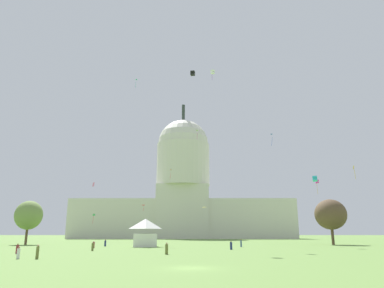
% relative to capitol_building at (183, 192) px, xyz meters
% --- Properties ---
extents(ground_plane, '(800.00, 800.00, 0.00)m').
position_rel_capitol_building_xyz_m(ground_plane, '(5.76, -160.04, -24.88)').
color(ground_plane, olive).
extents(capitol_building, '(119.40, 29.67, 76.19)m').
position_rel_capitol_building_xyz_m(capitol_building, '(0.00, 0.00, 0.00)').
color(capitol_building, beige).
rests_on(capitol_building, ground_plane).
extents(event_tent, '(6.50, 7.49, 6.44)m').
position_rel_capitol_building_xyz_m(event_tent, '(-5.45, -109.61, -21.64)').
color(event_tent, white).
rests_on(event_tent, ground_plane).
extents(tree_west_mid, '(10.60, 10.09, 11.92)m').
position_rel_capitol_building_xyz_m(tree_west_mid, '(-40.20, -95.46, -16.95)').
color(tree_west_mid, brown).
rests_on(tree_west_mid, ground_plane).
extents(tree_east_near, '(12.39, 12.35, 12.32)m').
position_rel_capitol_building_xyz_m(tree_east_near, '(44.23, -95.49, -16.74)').
color(tree_east_near, brown).
rests_on(tree_east_near, ground_plane).
extents(person_olive_deep_crowd, '(0.63, 0.63, 1.78)m').
position_rel_capitol_building_xyz_m(person_olive_deep_crowd, '(1.86, -138.89, -24.07)').
color(person_olive_deep_crowd, olive).
rests_on(person_olive_deep_crowd, ground_plane).
extents(person_olive_mid_left, '(0.50, 0.50, 1.58)m').
position_rel_capitol_building_xyz_m(person_olive_mid_left, '(-12.68, -127.88, -24.16)').
color(person_olive_mid_left, olive).
rests_on(person_olive_mid_left, ground_plane).
extents(person_maroon_lawn_far_right, '(0.47, 0.47, 1.46)m').
position_rel_capitol_building_xyz_m(person_maroon_lawn_far_right, '(-15.76, -116.12, -24.23)').
color(person_maroon_lawn_far_right, maroon).
rests_on(person_maroon_lawn_far_right, ground_plane).
extents(person_white_front_center, '(0.53, 0.53, 1.51)m').
position_rel_capitol_building_xyz_m(person_white_front_center, '(-16.60, -148.14, -24.19)').
color(person_white_front_center, silver).
rests_on(person_white_front_center, ground_plane).
extents(person_denim_mid_center, '(0.46, 0.46, 1.75)m').
position_rel_capitol_building_xyz_m(person_denim_mid_center, '(17.09, -110.31, -24.07)').
color(person_denim_mid_center, '#3D5684').
rests_on(person_denim_mid_center, ground_plane).
extents(person_navy_back_right, '(0.55, 0.55, 1.67)m').
position_rel_capitol_building_xyz_m(person_navy_back_right, '(13.41, -123.49, -24.13)').
color(person_navy_back_right, navy).
rests_on(person_navy_back_right, ground_plane).
extents(person_olive_aisle_center, '(0.54, 0.54, 1.80)m').
position_rel_capitol_building_xyz_m(person_olive_aisle_center, '(-14.09, -148.26, -24.05)').
color(person_olive_aisle_center, olive).
rests_on(person_olive_aisle_center, ground_plane).
extents(person_maroon_back_left, '(0.48, 0.48, 1.58)m').
position_rel_capitol_building_xyz_m(person_maroon_back_left, '(-22.17, -137.00, -24.17)').
color(person_maroon_back_left, maroon).
rests_on(person_maroon_back_left, ground_plane).
extents(person_navy_near_tree_west, '(0.52, 0.52, 1.60)m').
position_rel_capitol_building_xyz_m(person_navy_near_tree_west, '(-15.49, -106.84, -24.16)').
color(person_navy_near_tree_west, navy).
rests_on(person_navy_near_tree_west, ground_plane).
extents(kite_turquoise_high, '(0.91, 1.15, 2.95)m').
position_rel_capitol_building_xyz_m(kite_turquoise_high, '(-15.02, -78.54, 31.26)').
color(kite_turquoise_high, teal).
extents(kite_gold_mid, '(0.53, 0.87, 3.28)m').
position_rel_capitol_building_xyz_m(kite_gold_mid, '(43.57, -114.11, -7.20)').
color(kite_gold_mid, gold).
extents(kite_white_high, '(1.23, 1.23, 3.01)m').
position_rel_capitol_building_xyz_m(kite_white_high, '(11.21, -107.99, 20.54)').
color(kite_white_high, white).
extents(kite_green_low, '(0.89, 0.89, 3.62)m').
position_rel_capitol_building_xyz_m(kite_green_low, '(-31.59, -60.79, -15.28)').
color(kite_green_low, green).
extents(kite_red_low, '(1.33, 0.89, 1.92)m').
position_rel_capitol_building_xyz_m(kite_red_low, '(-13.26, -58.71, -12.00)').
color(kite_red_low, red).
extents(kite_cyan_low, '(1.40, 1.45, 1.34)m').
position_rel_capitol_building_xyz_m(kite_cyan_low, '(35.58, -110.32, -8.91)').
color(kite_cyan_low, '#33BCDB').
extents(kite_yellow_low, '(1.64, 1.36, 0.19)m').
position_rel_capitol_building_xyz_m(kite_yellow_low, '(9.24, -80.13, -14.07)').
color(kite_yellow_low, yellow).
extents(kite_magenta_mid, '(0.98, 1.00, 4.45)m').
position_rel_capitol_building_xyz_m(kite_magenta_mid, '(44.11, -87.38, -6.42)').
color(kite_magenta_mid, '#D1339E').
extents(kite_orange_mid, '(1.28, 1.78, 4.07)m').
position_rel_capitol_building_xyz_m(kite_orange_mid, '(-5.33, -31.43, 6.26)').
color(kite_orange_mid, orange).
extents(kite_blue_mid, '(1.33, 1.28, 3.45)m').
position_rel_capitol_building_xyz_m(kite_blue_mid, '(31.11, -88.78, 7.85)').
color(kite_blue_mid, blue).
extents(kite_pink_mid, '(0.84, 0.79, 1.53)m').
position_rel_capitol_building_xyz_m(kite_pink_mid, '(-30.84, -66.72, -4.49)').
color(kite_pink_mid, pink).
extents(kite_lime_high, '(0.82, 1.45, 3.31)m').
position_rel_capitol_building_xyz_m(kite_lime_high, '(7.74, -63.88, 16.49)').
color(kite_lime_high, '#8CD133').
extents(kite_black_high, '(1.13, 1.16, 1.09)m').
position_rel_capitol_building_xyz_m(kite_black_high, '(5.85, -120.11, 14.39)').
color(kite_black_high, black).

